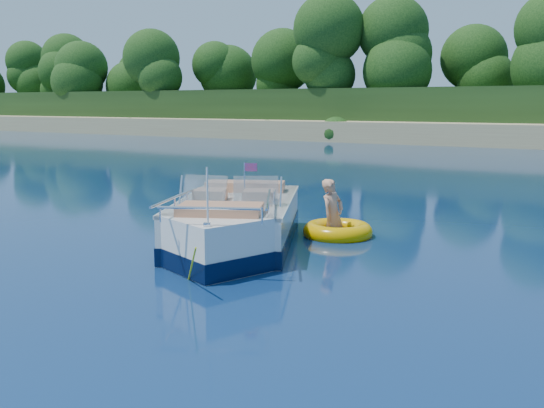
% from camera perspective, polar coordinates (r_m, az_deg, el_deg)
% --- Properties ---
extents(ground, '(160.00, 160.00, 0.00)m').
position_cam_1_polar(ground, '(8.32, -0.74, -10.46)').
color(ground, '#091B42').
rests_on(ground, ground).
extents(motorboat, '(3.82, 5.86, 2.09)m').
position_cam_1_polar(motorboat, '(12.06, -3.62, -2.18)').
color(motorboat, white).
rests_on(motorboat, ground).
extents(tow_tube, '(1.61, 1.61, 0.40)m').
position_cam_1_polar(tow_tube, '(13.16, 6.20, -2.57)').
color(tow_tube, '#E2A200').
rests_on(tow_tube, ground).
extents(boy, '(0.57, 0.95, 1.75)m').
position_cam_1_polar(boy, '(13.26, 5.79, -2.93)').
color(boy, tan).
rests_on(boy, ground).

